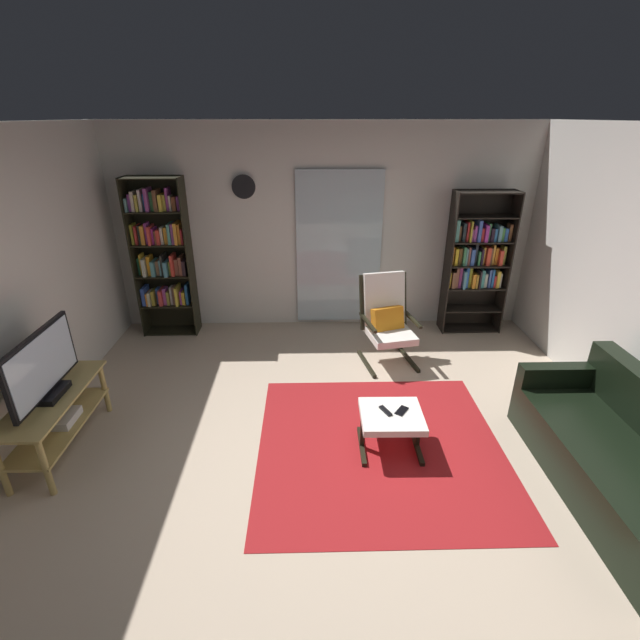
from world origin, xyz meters
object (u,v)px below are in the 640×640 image
object	(u,v)px
bookshelf_near_sofa	(476,259)
leather_sofa	(631,465)
ottoman	(391,420)
cell_phone	(402,411)
tv_remote	(386,411)
wall_clock	(244,187)
television	(43,368)
tv_stand	(57,414)
lounge_armchair	(387,317)
bookshelf_near_tv	(162,253)

from	to	relation	value
bookshelf_near_sofa	leather_sofa	size ratio (longest dim) A/B	0.94
ottoman	cell_phone	bearing A→B (deg)	16.26
bookshelf_near_sofa	tv_remote	size ratio (longest dim) A/B	12.69
bookshelf_near_sofa	wall_clock	distance (m)	3.05
television	tv_stand	bearing A→B (deg)	116.27
television	wall_clock	distance (m)	3.04
bookshelf_near_sofa	ottoman	xyz separation A→B (m)	(-1.45, -2.39, -0.67)
bookshelf_near_sofa	cell_phone	world-z (taller)	bookshelf_near_sofa
lounge_armchair	tv_remote	distance (m)	1.59
lounge_armchair	television	bearing A→B (deg)	-153.51
television	lounge_armchair	world-z (taller)	television
tv_stand	tv_remote	distance (m)	2.78
tv_stand	wall_clock	distance (m)	3.22
wall_clock	bookshelf_near_sofa	bearing A→B (deg)	-3.97
leather_sofa	lounge_armchair	bearing A→B (deg)	124.29
cell_phone	bookshelf_near_tv	bearing A→B (deg)	173.78
tv_stand	bookshelf_near_tv	world-z (taller)	bookshelf_near_tv
television	lounge_armchair	xyz separation A→B (m)	(3.03, 1.51, -0.27)
bookshelf_near_sofa	tv_remote	distance (m)	2.86
television	ottoman	size ratio (longest dim) A/B	1.78
bookshelf_near_tv	ottoman	xyz separation A→B (m)	(2.52, -2.41, -0.77)
tv_stand	bookshelf_near_sofa	xyz separation A→B (m)	(4.27, 2.31, 0.62)
leather_sofa	wall_clock	size ratio (longest dim) A/B	6.69
television	cell_phone	xyz separation A→B (m)	(2.91, -0.05, -0.43)
tv_remote	cell_phone	bearing A→B (deg)	-24.81
bookshelf_near_tv	tv_remote	size ratio (longest dim) A/B	13.88
bookshelf_near_tv	television	bearing A→B (deg)	-97.43
leather_sofa	cell_phone	distance (m)	1.70
lounge_armchair	cell_phone	world-z (taller)	lounge_armchair
bookshelf_near_tv	ottoman	bearing A→B (deg)	-43.69
leather_sofa	tv_remote	xyz separation A→B (m)	(-1.73, 0.61, 0.07)
bookshelf_near_sofa	wall_clock	xyz separation A→B (m)	(-2.92, 0.20, 0.88)
bookshelf_near_tv	leather_sofa	bearing A→B (deg)	-35.44
ottoman	wall_clock	distance (m)	3.36
television	bookshelf_near_sofa	world-z (taller)	bookshelf_near_sofa
bookshelf_near_sofa	bookshelf_near_tv	bearing A→B (deg)	179.74
ottoman	leather_sofa	bearing A→B (deg)	-19.11
ottoman	wall_clock	world-z (taller)	wall_clock
leather_sofa	cell_phone	world-z (taller)	leather_sofa
cell_phone	lounge_armchair	bearing A→B (deg)	121.96
bookshelf_near_tv	cell_phone	distance (m)	3.60
cell_phone	wall_clock	size ratio (longest dim) A/B	0.48
tv_remote	wall_clock	bearing A→B (deg)	93.19
lounge_armchair	ottoman	world-z (taller)	lounge_armchair
tv_stand	tv_remote	bearing A→B (deg)	-1.17
bookshelf_near_sofa	tv_remote	xyz separation A→B (m)	(-1.50, -2.36, -0.60)
tv_stand	lounge_armchair	distance (m)	3.39
ottoman	tv_remote	world-z (taller)	tv_remote
bookshelf_near_tv	lounge_armchair	distance (m)	2.89
bookshelf_near_sofa	cell_phone	bearing A→B (deg)	-119.90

